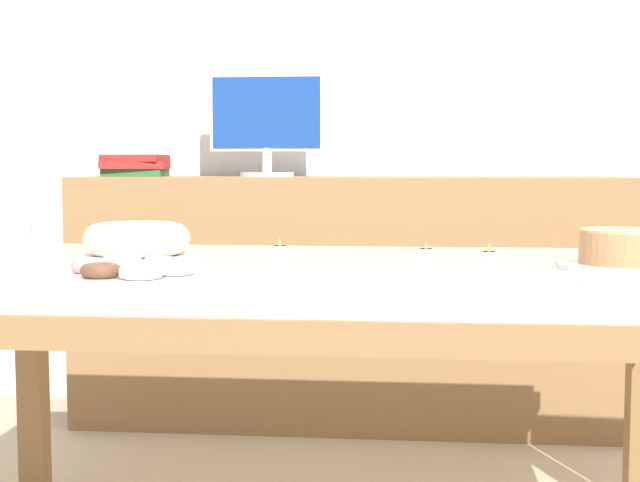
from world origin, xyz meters
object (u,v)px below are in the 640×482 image
object	(u,v)px
computer_monitor	(267,125)
cake_chocolate_round	(624,252)
cake_golden_bundt	(137,242)
pastry_platter	(133,273)
book_stack	(135,165)
tealight_centre	(489,254)
tealight_right_edge	(426,251)
tealight_near_cakes	(280,248)

from	to	relation	value
computer_monitor	cake_chocolate_round	world-z (taller)	computer_monitor
cake_golden_bundt	pastry_platter	bearing A→B (deg)	-73.87
book_stack	tealight_centre	world-z (taller)	book_stack
computer_monitor	tealight_centre	xyz separation A→B (m)	(0.72, -1.11, -0.36)
cake_chocolate_round	cake_golden_bundt	xyz separation A→B (m)	(-1.10, 0.09, 0.00)
cake_chocolate_round	tealight_right_edge	distance (m)	0.50
tealight_centre	tealight_near_cakes	world-z (taller)	same
computer_monitor	tealight_right_edge	world-z (taller)	computer_monitor
tealight_near_cakes	book_stack	bearing A→B (deg)	124.59
computer_monitor	book_stack	xyz separation A→B (m)	(-0.50, 0.00, -0.15)
computer_monitor	cake_golden_bundt	distance (m)	1.28
cake_golden_bundt	tealight_right_edge	distance (m)	0.71
computer_monitor	cake_chocolate_round	bearing A→B (deg)	-53.21
book_stack	tealight_right_edge	world-z (taller)	book_stack
computer_monitor	cake_golden_bundt	xyz separation A→B (m)	(-0.12, -1.23, -0.33)
book_stack	tealight_near_cakes	world-z (taller)	book_stack
computer_monitor	book_stack	bearing A→B (deg)	179.84
tealight_centre	tealight_near_cakes	size ratio (longest dim) A/B	1.00
pastry_platter	computer_monitor	bearing A→B (deg)	89.63
pastry_platter	tealight_right_edge	world-z (taller)	pastry_platter
pastry_platter	tealight_centre	distance (m)	0.88
cake_chocolate_round	tealight_centre	size ratio (longest dim) A/B	6.78
pastry_platter	cake_chocolate_round	bearing A→B (deg)	15.87
cake_chocolate_round	computer_monitor	bearing A→B (deg)	126.79
tealight_centre	tealight_right_edge	world-z (taller)	same
book_stack	pastry_platter	size ratio (longest dim) A/B	0.72
computer_monitor	tealight_right_edge	size ratio (longest dim) A/B	10.60
tealight_right_edge	tealight_near_cakes	world-z (taller)	same
cake_chocolate_round	book_stack	bearing A→B (deg)	138.44
tealight_centre	tealight_near_cakes	xyz separation A→B (m)	(-0.53, 0.10, 0.00)
tealight_centre	pastry_platter	bearing A→B (deg)	-145.97
tealight_near_cakes	pastry_platter	bearing A→B (deg)	-108.80
computer_monitor	tealight_near_cakes	size ratio (longest dim) A/B	10.60
cake_chocolate_round	pastry_platter	world-z (taller)	cake_chocolate_round
tealight_right_edge	pastry_platter	bearing A→B (deg)	-136.38
tealight_right_edge	tealight_near_cakes	distance (m)	0.38
pastry_platter	tealight_near_cakes	bearing A→B (deg)	71.20
computer_monitor	cake_golden_bundt	bearing A→B (deg)	-95.47
computer_monitor	tealight_centre	distance (m)	1.37
tealight_centre	tealight_right_edge	bearing A→B (deg)	158.26
computer_monitor	tealight_right_edge	bearing A→B (deg)	-61.58
book_stack	tealight_right_edge	bearing A→B (deg)	-44.47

